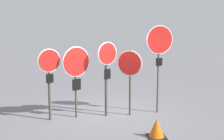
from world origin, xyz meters
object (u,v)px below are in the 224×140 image
object	(u,v)px
stop_sign_1	(76,67)
traffic_cone_0	(157,128)
stop_sign_0	(49,72)
stop_sign_2	(107,65)
stop_sign_3	(130,68)
stop_sign_4	(159,46)

from	to	relation	value
stop_sign_1	traffic_cone_0	xyz separation A→B (m)	(1.97, -1.82, -1.31)
stop_sign_0	stop_sign_2	world-z (taller)	stop_sign_2
stop_sign_3	stop_sign_4	world-z (taller)	stop_sign_4
stop_sign_1	stop_sign_4	xyz separation A→B (m)	(2.55, 0.20, 0.56)
stop_sign_0	stop_sign_3	xyz separation A→B (m)	(2.37, 0.17, 0.03)
stop_sign_2	stop_sign_3	distance (m)	0.69
stop_sign_0	stop_sign_4	bearing A→B (deg)	-18.11
stop_sign_1	stop_sign_4	bearing A→B (deg)	-24.61
stop_sign_2	stop_sign_4	bearing A→B (deg)	-27.15
stop_sign_2	traffic_cone_0	xyz separation A→B (m)	(1.06, -1.88, -1.33)
stop_sign_4	traffic_cone_0	size ratio (longest dim) A/B	5.69
stop_sign_1	stop_sign_3	size ratio (longest dim) A/B	1.05
stop_sign_0	stop_sign_3	size ratio (longest dim) A/B	1.03
stop_sign_0	stop_sign_4	world-z (taller)	stop_sign_4
stop_sign_2	stop_sign_4	world-z (taller)	stop_sign_4
stop_sign_0	stop_sign_2	xyz separation A→B (m)	(1.68, 0.22, 0.12)
stop_sign_2	stop_sign_4	distance (m)	1.72
stop_sign_1	traffic_cone_0	world-z (taller)	stop_sign_1
stop_sign_2	stop_sign_1	bearing A→B (deg)	152.24
stop_sign_1	stop_sign_2	xyz separation A→B (m)	(0.91, 0.06, 0.02)
stop_sign_3	traffic_cone_0	bearing A→B (deg)	-49.51
stop_sign_0	stop_sign_4	xyz separation A→B (m)	(3.32, 0.36, 0.65)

